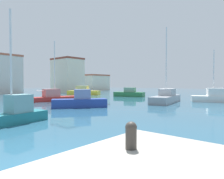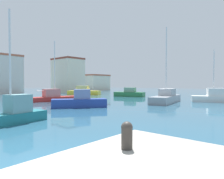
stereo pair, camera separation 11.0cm
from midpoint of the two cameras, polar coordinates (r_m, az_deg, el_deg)
name	(u,v)px [view 1 (the left image)]	position (r m, az deg, el deg)	size (l,w,h in m)	color
water	(63,101)	(30.98, -13.47, -3.01)	(160.00, 160.00, 0.00)	#285670
mooring_bollard	(131,134)	(4.67, 4.61, -12.22)	(0.26, 0.26, 0.61)	#38332D
sailboat_grey_far_left	(166,97)	(28.02, 14.68, -2.12)	(8.44, 3.79, 9.85)	gray
sailboat_red_far_right	(54,97)	(30.76, -15.93, -1.96)	(7.52, 3.45, 8.59)	#B22823
sailboat_white_near_pier	(214,97)	(31.28, 26.32, -1.82)	(4.25, 5.91, 7.08)	white
motorboat_green_distant_north	(129,93)	(39.64, 4.72, -1.10)	(3.50, 6.09, 1.75)	#28703D
motorboat_yellow_outer_mooring	(83,92)	(46.43, -7.98, -0.57)	(5.51, 7.39, 2.00)	gold
motorboat_blue_behind_lamppost	(80,101)	(21.90, -8.97, -3.24)	(5.51, 4.65, 1.90)	#233D93
sailboat_teal_inner_mooring	(14,113)	(14.33, -25.74, -5.90)	(4.72, 2.09, 7.07)	#1E707A
harbor_office	(67,75)	(61.75, -12.31, 3.90)	(6.24, 8.48, 9.88)	beige
warehouse_block	(93,82)	(78.91, -5.34, 1.98)	(9.38, 9.30, 5.85)	beige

